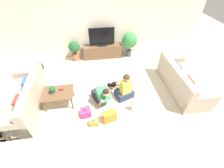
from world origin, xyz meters
TOP-DOWN VIEW (x-y plane):
  - ground_plane at (0.00, 0.00)m, footprint 16.00×16.00m
  - wall_back at (0.00, 2.63)m, footprint 8.40×0.06m
  - sofa_left at (-2.39, -0.13)m, footprint 0.91×2.07m
  - sofa_right at (2.39, -0.00)m, footprint 0.91×2.07m
  - coffee_table at (-1.43, -0.10)m, footprint 0.87×0.63m
  - tv_console at (0.06, 2.35)m, footprint 1.56×0.41m
  - tv at (0.06, 2.35)m, footprint 1.00×0.20m
  - potted_plant_back_right at (1.19, 2.30)m, footprint 0.61×0.61m
  - potted_plant_corner_left at (-2.24, 1.26)m, footprint 0.37×0.37m
  - potted_plant_back_left at (-1.07, 2.30)m, footprint 0.43×0.43m
  - person_kneeling at (-0.21, -0.24)m, footprint 0.60×0.78m
  - person_sitting at (0.51, -0.10)m, footprint 0.63×0.59m
  - dog at (0.19, 0.30)m, footprint 0.46×0.26m
  - gift_box_a at (-0.69, -0.64)m, footprint 0.30×0.30m
  - gift_box_b at (-0.06, -0.90)m, footprint 0.39×0.27m
  - gift_box_c at (-0.49, -0.97)m, footprint 0.25×0.17m
  - gift_bag_a at (0.70, -0.65)m, footprint 0.19×0.13m
  - mug at (-1.32, -0.02)m, footprint 0.12×0.08m
  - tabletop_plant at (-1.54, -0.10)m, footprint 0.17×0.17m

SIDE VIEW (x-z plane):
  - ground_plane at x=0.00m, z-range 0.00..0.00m
  - gift_box_c at x=-0.49m, z-range -0.02..0.16m
  - gift_box_a at x=-0.69m, z-range -0.03..0.26m
  - gift_box_b at x=-0.06m, z-range -0.03..0.35m
  - gift_bag_a at x=0.70m, z-range -0.01..0.38m
  - dog at x=0.19m, z-range 0.04..0.35m
  - tv_console at x=0.06m, z-range 0.00..0.54m
  - sofa_left at x=-2.39m, z-range -0.13..0.73m
  - sofa_right at x=2.39m, z-range -0.13..0.73m
  - person_kneeling at x=-0.21m, z-range -0.05..0.70m
  - person_sitting at x=0.51m, z-range -0.12..0.80m
  - potted_plant_corner_left at x=-2.24m, z-range 0.03..0.68m
  - coffee_table at x=-1.43m, z-range 0.18..0.64m
  - potted_plant_back_left at x=-1.07m, z-range 0.07..0.89m
  - mug at x=-1.32m, z-range 0.46..0.55m
  - tabletop_plant at x=-1.54m, z-range 0.48..0.70m
  - potted_plant_back_right at x=1.19m, z-range 0.17..1.19m
  - tv at x=0.06m, z-range 0.50..1.24m
  - wall_back at x=0.00m, z-range 0.00..2.60m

